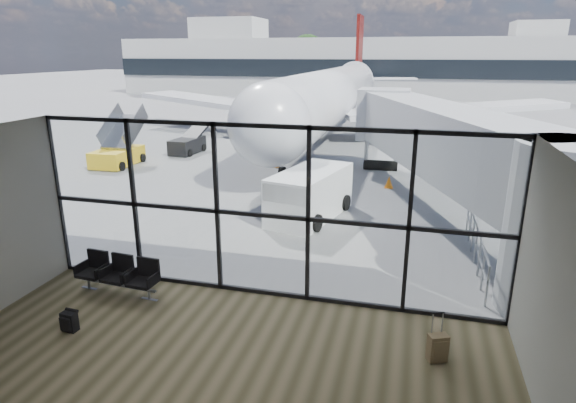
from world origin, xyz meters
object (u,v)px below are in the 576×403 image
at_px(service_van, 309,194).
at_px(belt_loader, 188,144).
at_px(backpack, 69,321).
at_px(airliner, 333,95).
at_px(suitcase, 438,348).
at_px(mobile_stairs, 118,154).
at_px(seating_row, 120,272).

distance_m(service_van, belt_loader, 14.35).
relative_size(backpack, service_van, 0.11).
height_order(backpack, belt_loader, belt_loader).
distance_m(airliner, service_van, 20.00).
xyz_separation_m(suitcase, service_van, (-4.53, 8.19, 0.62)).
distance_m(suitcase, belt_loader, 23.49).
bearing_deg(backpack, belt_loader, 113.14).
bearing_deg(mobile_stairs, backpack, -62.22).
xyz_separation_m(seating_row, backpack, (-0.05, -1.97, -0.32)).
bearing_deg(belt_loader, service_van, -42.43).
bearing_deg(airliner, backpack, -92.29).
bearing_deg(seating_row, suitcase, -2.94).
bearing_deg(mobile_stairs, service_van, -28.36).
relative_size(airliner, belt_loader, 10.49).
bearing_deg(airliner, mobile_stairs, -125.93).
bearing_deg(service_van, belt_loader, 147.98).
bearing_deg(backpack, service_van, 73.41).
distance_m(backpack, belt_loader, 20.46).
height_order(belt_loader, mobile_stairs, mobile_stairs).
bearing_deg(mobile_stairs, airliner, 52.19).
distance_m(seating_row, suitcase, 8.10).
height_order(backpack, mobile_stairs, mobile_stairs).
bearing_deg(belt_loader, suitcase, -48.60).
relative_size(backpack, mobile_stairs, 0.14).
distance_m(seating_row, belt_loader, 18.62).
xyz_separation_m(seating_row, belt_loader, (-6.56, 17.42, -0.02)).
distance_m(backpack, mobile_stairs, 17.60).
relative_size(suitcase, service_van, 0.24).
bearing_deg(backpack, airliner, 92.58).
relative_size(seating_row, mobile_stairs, 0.62).
bearing_deg(service_van, mobile_stairs, 167.20).
height_order(backpack, airliner, airliner).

